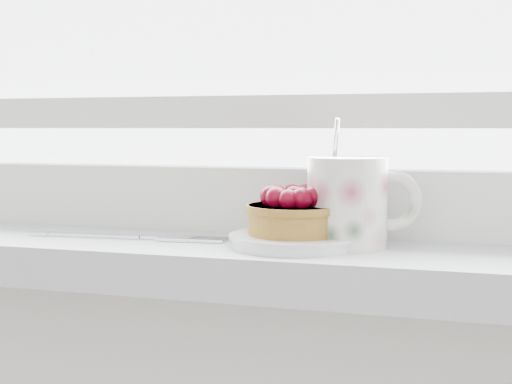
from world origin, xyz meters
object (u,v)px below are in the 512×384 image
at_px(floral_mug, 350,200).
at_px(fork, 124,236).
at_px(saucer, 294,240).
at_px(raspberry_tart, 294,212).

distance_m(floral_mug, fork, 0.23).
bearing_deg(fork, saucer, 0.10).
relative_size(raspberry_tart, floral_mug, 0.74).
relative_size(saucer, fork, 0.58).
bearing_deg(floral_mug, fork, -176.33).
distance_m(raspberry_tart, fork, 0.18).
bearing_deg(floral_mug, saucer, -164.30).
xyz_separation_m(saucer, floral_mug, (0.05, 0.01, 0.04)).
relative_size(floral_mug, fork, 0.57).
height_order(saucer, fork, saucer).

